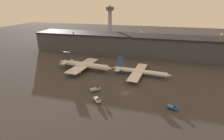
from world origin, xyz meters
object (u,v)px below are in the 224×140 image
service_vehicle_2 (97,100)px  control_tower (110,22)px  airplane_1 (140,72)px  service_vehicle_1 (95,89)px  airplane_0 (85,65)px  service_vehicle_0 (172,107)px

service_vehicle_2 → control_tower: 133.13m
airplane_1 → service_vehicle_2: airplane_1 is taller
service_vehicle_1 → service_vehicle_2: (5.03, -10.83, -0.02)m
airplane_0 → service_vehicle_2: (24.86, -40.75, -2.55)m
service_vehicle_2 → control_tower: (-29.34, 127.32, 25.53)m
service_vehicle_0 → service_vehicle_1: bearing=-166.3°
airplane_0 → service_vehicle_0: airplane_0 is taller
airplane_1 → control_tower: control_tower is taller
airplane_1 → service_vehicle_2: size_ratio=8.15×
service_vehicle_1 → service_vehicle_2: 11.94m
service_vehicle_1 → control_tower: bearing=62.6°
airplane_0 → service_vehicle_1: (19.83, -29.93, -2.53)m
airplane_1 → service_vehicle_0: (20.63, -37.61, -1.80)m
service_vehicle_0 → service_vehicle_2: service_vehicle_2 is taller
service_vehicle_0 → control_tower: size_ratio=0.11×
airplane_0 → control_tower: bearing=98.5°
service_vehicle_0 → service_vehicle_1: 43.37m
airplane_0 → service_vehicle_2: bearing=-53.1°
airplane_0 → service_vehicle_1: 35.99m
airplane_0 → airplane_1: (41.95, 0.35, -0.90)m
airplane_1 → control_tower: size_ratio=0.92×
airplane_0 → control_tower: size_ratio=0.99×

